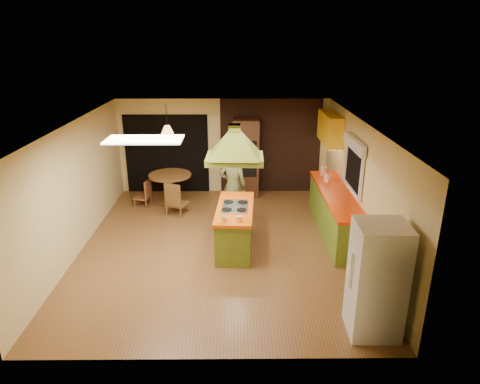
{
  "coord_description": "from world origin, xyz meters",
  "views": [
    {
      "loc": [
        0.35,
        -7.79,
        4.04
      ],
      "look_at": [
        0.42,
        0.02,
        1.15
      ],
      "focal_mm": 32.0,
      "sensor_mm": 36.0,
      "label": 1
    }
  ],
  "objects_px": {
    "kitchen_island": "(235,227)",
    "dining_table": "(170,183)",
    "man": "(233,187)",
    "refrigerator": "(377,280)",
    "wall_oven": "(246,158)",
    "canister_large": "(324,171)"
  },
  "relations": [
    {
      "from": "wall_oven",
      "to": "dining_table",
      "type": "height_order",
      "value": "wall_oven"
    },
    {
      "from": "man",
      "to": "canister_large",
      "type": "relative_size",
      "value": 8.26
    },
    {
      "from": "wall_oven",
      "to": "dining_table",
      "type": "relative_size",
      "value": 1.94
    },
    {
      "from": "refrigerator",
      "to": "dining_table",
      "type": "xyz_separation_m",
      "value": [
        -3.59,
        4.99,
        -0.29
      ]
    },
    {
      "from": "wall_oven",
      "to": "dining_table",
      "type": "bearing_deg",
      "value": -159.49
    },
    {
      "from": "man",
      "to": "refrigerator",
      "type": "bearing_deg",
      "value": 133.74
    },
    {
      "from": "kitchen_island",
      "to": "canister_large",
      "type": "xyz_separation_m",
      "value": [
        2.08,
        1.86,
        0.58
      ]
    },
    {
      "from": "refrigerator",
      "to": "man",
      "type": "bearing_deg",
      "value": 119.06
    },
    {
      "from": "man",
      "to": "canister_large",
      "type": "xyz_separation_m",
      "value": [
        2.13,
        0.64,
        0.16
      ]
    },
    {
      "from": "refrigerator",
      "to": "dining_table",
      "type": "relative_size",
      "value": 1.61
    },
    {
      "from": "kitchen_island",
      "to": "man",
      "type": "height_order",
      "value": "man"
    },
    {
      "from": "kitchen_island",
      "to": "dining_table",
      "type": "height_order",
      "value": "kitchen_island"
    },
    {
      "from": "kitchen_island",
      "to": "refrigerator",
      "type": "distance_m",
      "value": 3.29
    },
    {
      "from": "man",
      "to": "dining_table",
      "type": "distance_m",
      "value": 1.98
    },
    {
      "from": "kitchen_island",
      "to": "man",
      "type": "relative_size",
      "value": 1.04
    },
    {
      "from": "kitchen_island",
      "to": "dining_table",
      "type": "relative_size",
      "value": 1.7
    },
    {
      "from": "kitchen_island",
      "to": "canister_large",
      "type": "distance_m",
      "value": 2.85
    },
    {
      "from": "wall_oven",
      "to": "canister_large",
      "type": "relative_size",
      "value": 9.78
    },
    {
      "from": "dining_table",
      "to": "canister_large",
      "type": "xyz_separation_m",
      "value": [
        3.7,
        -0.52,
        0.47
      ]
    },
    {
      "from": "man",
      "to": "canister_large",
      "type": "distance_m",
      "value": 2.23
    },
    {
      "from": "kitchen_island",
      "to": "dining_table",
      "type": "xyz_separation_m",
      "value": [
        -1.62,
        2.39,
        0.11
      ]
    },
    {
      "from": "refrigerator",
      "to": "wall_oven",
      "type": "height_order",
      "value": "wall_oven"
    }
  ]
}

